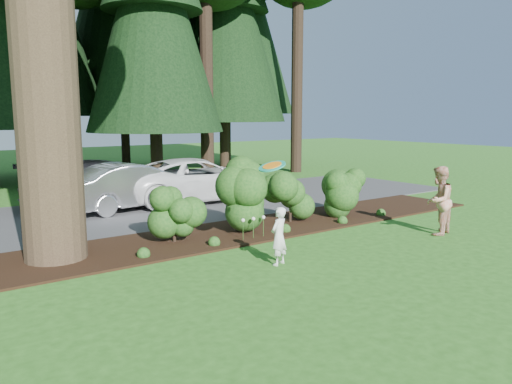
{
  "coord_description": "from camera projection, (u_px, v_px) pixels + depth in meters",
  "views": [
    {
      "loc": [
        -7.11,
        -7.1,
        2.98
      ],
      "look_at": [
        -0.74,
        1.68,
        1.3
      ],
      "focal_mm": 35.0,
      "sensor_mm": 36.0,
      "label": 1
    }
  ],
  "objects": [
    {
      "name": "child",
      "position": [
        279.0,
        236.0,
        9.94
      ],
      "size": [
        0.5,
        0.41,
        1.18
      ],
      "primitive_type": "imported",
      "rotation": [
        0.0,
        0.0,
        3.5
      ],
      "color": "white",
      "rests_on": "ground"
    },
    {
      "name": "frisbee",
      "position": [
        272.0,
        166.0,
        9.69
      ],
      "size": [
        0.53,
        0.54,
        0.21
      ],
      "color": "teal",
      "rests_on": "ground"
    },
    {
      "name": "ground",
      "position": [
        333.0,
        261.0,
        10.26
      ],
      "size": [
        80.0,
        80.0,
        0.0
      ],
      "primitive_type": "plane",
      "color": "#255719",
      "rests_on": "ground"
    },
    {
      "name": "mulch_bed",
      "position": [
        244.0,
        231.0,
        12.86
      ],
      "size": [
        16.0,
        2.5,
        0.05
      ],
      "primitive_type": "cube",
      "color": "black",
      "rests_on": "ground"
    },
    {
      "name": "car_silver_wagon",
      "position": [
        134.0,
        186.0,
        15.81
      ],
      "size": [
        4.61,
        2.22,
        1.46
      ],
      "primitive_type": "imported",
      "rotation": [
        0.0,
        0.0,
        1.73
      ],
      "color": "silver",
      "rests_on": "driveway"
    },
    {
      "name": "driveway",
      "position": [
        170.0,
        207.0,
        16.26
      ],
      "size": [
        22.0,
        6.0,
        0.03
      ],
      "primitive_type": "cube",
      "color": "#38383A",
      "rests_on": "ground"
    },
    {
      "name": "adult",
      "position": [
        439.0,
        201.0,
        12.45
      ],
      "size": [
        0.99,
        0.86,
        1.73
      ],
      "primitive_type": "imported",
      "rotation": [
        0.0,
        0.0,
        3.42
      ],
      "color": "#B84018",
      "rests_on": "ground"
    },
    {
      "name": "lily_cluster",
      "position": [
        253.0,
        220.0,
        11.93
      ],
      "size": [
        0.69,
        0.09,
        0.57
      ],
      "color": "#133D13",
      "rests_on": "ground"
    },
    {
      "name": "car_dark_suv",
      "position": [
        103.0,
        182.0,
        16.55
      ],
      "size": [
        5.16,
        2.14,
        1.49
      ],
      "primitive_type": "imported",
      "rotation": [
        0.0,
        0.0,
        1.58
      ],
      "color": "black",
      "rests_on": "driveway"
    },
    {
      "name": "shrub_row",
      "position": [
        270.0,
        198.0,
        13.1
      ],
      "size": [
        6.53,
        1.6,
        1.61
      ],
      "color": "#133D13",
      "rests_on": "ground"
    },
    {
      "name": "car_white_suv",
      "position": [
        198.0,
        180.0,
        17.17
      ],
      "size": [
        5.55,
        2.92,
        1.49
      ],
      "primitive_type": "imported",
      "rotation": [
        0.0,
        0.0,
        1.48
      ],
      "color": "white",
      "rests_on": "driveway"
    }
  ]
}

